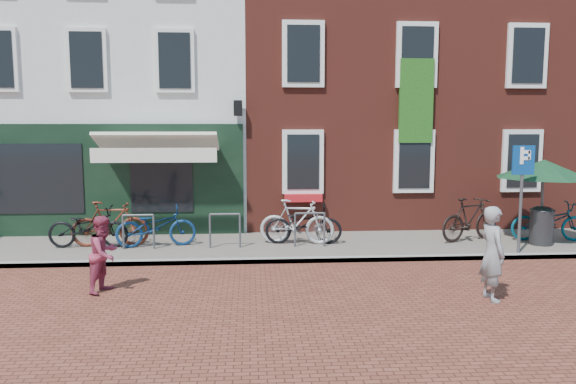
{
  "coord_description": "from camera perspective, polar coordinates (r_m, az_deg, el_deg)",
  "views": [
    {
      "loc": [
        -0.89,
        -11.59,
        2.99
      ],
      "look_at": [
        -0.03,
        1.03,
        1.43
      ],
      "focal_mm": 34.39,
      "sensor_mm": 36.0,
      "label": 1
    }
  ],
  "objects": [
    {
      "name": "sidewalk",
      "position": [
        13.55,
        4.23,
        -5.53
      ],
      "size": [
        24.0,
        3.0,
        0.1
      ],
      "primitive_type": "cube",
      "color": "slate",
      "rests_on": "ground"
    },
    {
      "name": "bicycle_2",
      "position": [
        13.45,
        -13.49,
        -3.46
      ],
      "size": [
        1.94,
        0.95,
        0.98
      ],
      "primitive_type": "imported",
      "rotation": [
        0.0,
        0.0,
        1.74
      ],
      "color": "navy",
      "rests_on": "sidewalk"
    },
    {
      "name": "parasol",
      "position": [
        14.76,
        24.96,
        2.5
      ],
      "size": [
        2.28,
        2.28,
        2.14
      ],
      "color": "#4C4C4F",
      "rests_on": "sidewalk"
    },
    {
      "name": "building_brick_mid",
      "position": [
        18.92,
        5.03,
        13.09
      ],
      "size": [
        6.0,
        8.0,
        10.0
      ],
      "primitive_type": "cube",
      "color": "maroon",
      "rests_on": "ground"
    },
    {
      "name": "building_stucco",
      "position": [
        19.1,
        -16.65,
        11.26
      ],
      "size": [
        8.0,
        8.0,
        9.0
      ],
      "primitive_type": "cube",
      "color": "silver",
      "rests_on": "ground"
    },
    {
      "name": "bicycle_4",
      "position": [
        13.4,
        1.61,
        -3.31
      ],
      "size": [
        1.91,
        0.81,
        0.98
      ],
      "primitive_type": "imported",
      "rotation": [
        0.0,
        0.0,
        1.48
      ],
      "color": "black",
      "rests_on": "sidewalk"
    },
    {
      "name": "bicycle_5",
      "position": [
        14.45,
        18.31,
        -2.69
      ],
      "size": [
        1.86,
        1.18,
        1.09
      ],
      "primitive_type": "imported",
      "rotation": [
        0.0,
        0.0,
        1.98
      ],
      "color": "black",
      "rests_on": "sidewalk"
    },
    {
      "name": "parking_sign",
      "position": [
        13.34,
        23.05,
        1.22
      ],
      "size": [
        0.5,
        0.08,
        2.43
      ],
      "color": "#4C4C4F",
      "rests_on": "sidewalk"
    },
    {
      "name": "woman",
      "position": [
        10.02,
        20.37,
        -5.97
      ],
      "size": [
        0.45,
        0.63,
        1.62
      ],
      "primitive_type": "imported",
      "rotation": [
        0.0,
        0.0,
        1.67
      ],
      "color": "gray",
      "rests_on": "ground"
    },
    {
      "name": "bicycle_6",
      "position": [
        15.2,
        25.37,
        -2.75
      ],
      "size": [
        1.93,
        0.86,
        0.98
      ],
      "primitive_type": "imported",
      "rotation": [
        0.0,
        0.0,
        1.45
      ],
      "color": "#06465B",
      "rests_on": "sidewalk"
    },
    {
      "name": "building_brick_right",
      "position": [
        20.71,
        22.05,
        12.08
      ],
      "size": [
        6.0,
        8.0,
        10.0
      ],
      "primitive_type": "cube",
      "color": "maroon",
      "rests_on": "ground"
    },
    {
      "name": "boy",
      "position": [
        10.43,
        -18.47,
        -6.09
      ],
      "size": [
        0.73,
        0.81,
        1.38
      ],
      "primitive_type": "imported",
      "rotation": [
        0.0,
        0.0,
        1.21
      ],
      "color": "#99334C",
      "rests_on": "ground"
    },
    {
      "name": "litter_bin",
      "position": [
        14.64,
        24.75,
        -2.96
      ],
      "size": [
        0.54,
        0.54,
        1.0
      ],
      "color": "#323234",
      "rests_on": "sidewalk"
    },
    {
      "name": "bicycle_0",
      "position": [
        13.8,
        -19.95,
        -3.43
      ],
      "size": [
        1.88,
        0.69,
        0.98
      ],
      "primitive_type": "imported",
      "rotation": [
        0.0,
        0.0,
        1.55
      ],
      "color": "black",
      "rests_on": "sidewalk"
    },
    {
      "name": "bicycle_1",
      "position": [
        13.74,
        -17.91,
        -3.16
      ],
      "size": [
        1.83,
        0.59,
        1.09
      ],
      "primitive_type": "imported",
      "rotation": [
        0.0,
        0.0,
        1.62
      ],
      "color": "#5C2517",
      "rests_on": "sidewalk"
    },
    {
      "name": "ground",
      "position": [
        12.01,
        0.48,
        -7.4
      ],
      "size": [
        80.0,
        80.0,
        0.0
      ],
      "primitive_type": "plane",
      "color": "brown"
    },
    {
      "name": "bicycle_3",
      "position": [
        13.36,
        0.93,
        -3.1
      ],
      "size": [
        1.86,
        0.79,
        1.09
      ],
      "primitive_type": "imported",
      "rotation": [
        0.0,
        0.0,
        1.41
      ],
      "color": "#B5B5B7",
      "rests_on": "sidewalk"
    }
  ]
}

